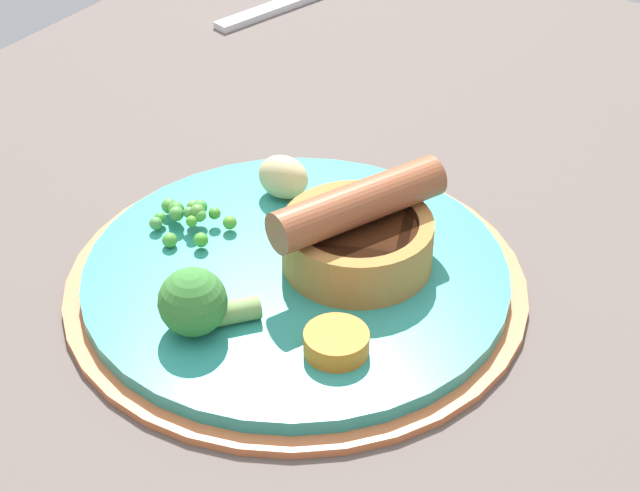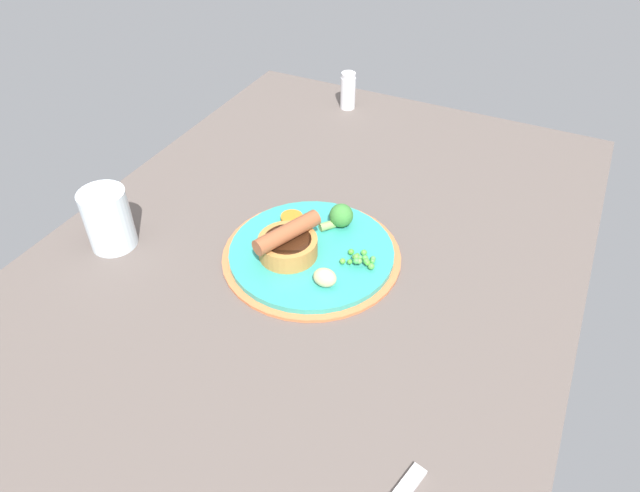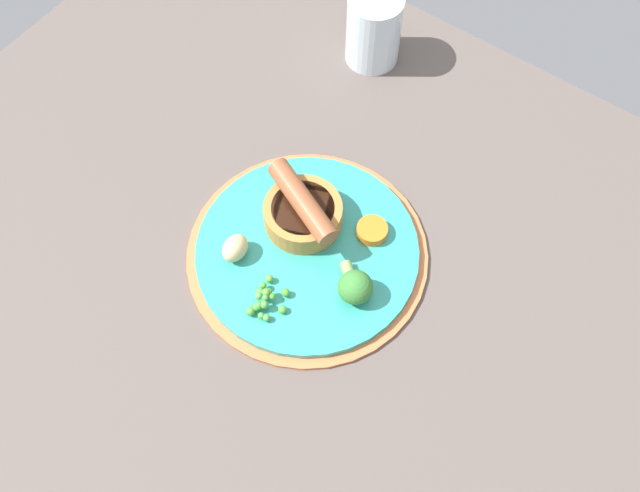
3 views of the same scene
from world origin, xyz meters
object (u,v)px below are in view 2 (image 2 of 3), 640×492
potato_chunk_1 (325,277)px  drinking_glass (108,219)px  carrot_slice_0 (292,219)px  salt_shaker (348,91)px  pea_pile (361,259)px  broccoli_floret_near (340,216)px  sausage_pudding (288,243)px  dinner_plate (312,254)px

potato_chunk_1 → drinking_glass: (-4.78, 34.56, 2.06)cm
carrot_slice_0 → salt_shaker: size_ratio=0.44×
pea_pile → broccoli_floret_near: 9.70cm
sausage_pudding → salt_shaker: size_ratio=1.40×
dinner_plate → salt_shaker: bearing=17.5°
dinner_plate → sausage_pudding: sausage_pudding is taller
pea_pile → drinking_glass: (-11.14, 37.38, 2.58)cm
carrot_slice_0 → drinking_glass: bearing=123.6°
potato_chunk_1 → carrot_slice_0: potato_chunk_1 is taller
potato_chunk_1 → dinner_plate: bearing=40.4°
dinner_plate → salt_shaker: salt_shaker is taller
sausage_pudding → drinking_glass: bearing=-50.0°
dinner_plate → pea_pile: size_ratio=5.31×
broccoli_floret_near → salt_shaker: salt_shaker is taller
sausage_pudding → drinking_glass: (-8.33, 26.71, 1.33)cm
sausage_pudding → potato_chunk_1: 8.64cm
drinking_glass → salt_shaker: bearing=-13.6°
dinner_plate → salt_shaker: 50.58cm
salt_shaker → pea_pile: bearing=-154.2°
sausage_pudding → potato_chunk_1: bearing=88.3°
pea_pile → carrot_slice_0: (4.48, 13.92, -0.29)cm
dinner_plate → drinking_glass: bearing=110.2°
sausage_pudding → broccoli_floret_near: (9.91, -4.11, -0.35)cm
sausage_pudding → potato_chunk_1: size_ratio=3.29×
pea_pile → salt_shaker: (47.82, 23.16, 1.65)cm
pea_pile → drinking_glass: bearing=106.6°
sausage_pudding → drinking_glass: drinking_glass is taller
dinner_plate → drinking_glass: 31.63cm
sausage_pudding → carrot_slice_0: 8.12cm
dinner_plate → broccoli_floret_near: bearing=-10.9°
potato_chunk_1 → drinking_glass: drinking_glass is taller
sausage_pudding → carrot_slice_0: bearing=-133.3°
dinner_plate → drinking_glass: size_ratio=2.81×
salt_shaker → drinking_glass: bearing=166.4°
broccoli_floret_near → potato_chunk_1: (-13.46, -3.74, -0.38)cm
carrot_slice_0 → salt_shaker: salt_shaker is taller
broccoli_floret_near → salt_shaker: size_ratio=0.65×
dinner_plate → broccoli_floret_near: (7.40, -1.42, 2.65)cm
sausage_pudding → salt_shaker: salt_shaker is taller
carrot_slice_0 → broccoli_floret_near: bearing=-70.4°
salt_shaker → dinner_plate: bearing=-162.5°
carrot_slice_0 → salt_shaker: (43.35, 9.25, 1.94)cm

